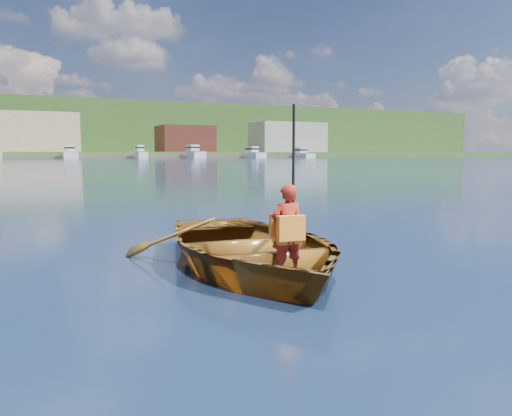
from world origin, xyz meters
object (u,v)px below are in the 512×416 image
(child_paddler, at_px, (287,229))
(dock, at_px, (41,157))
(marina_yachts, at_px, (75,154))
(rowboat, at_px, (250,247))

(child_paddler, xyz_separation_m, dock, (-2.28, 148.29, -0.27))
(marina_yachts, bearing_deg, child_paddler, -92.66)
(dock, distance_m, marina_yachts, 10.16)
(child_paddler, xyz_separation_m, marina_yachts, (6.68, 143.62, 0.73))
(dock, xyz_separation_m, marina_yachts, (8.96, -4.67, 1.00))
(child_paddler, relative_size, marina_yachts, 0.01)
(rowboat, relative_size, marina_yachts, 0.03)
(rowboat, bearing_deg, child_paddler, -83.23)
(child_paddler, height_order, dock, child_paddler)
(child_paddler, distance_m, dock, 148.31)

